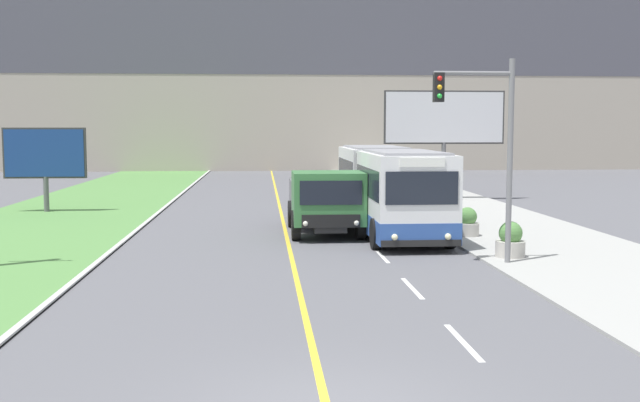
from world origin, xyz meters
TOP-DOWN VIEW (x-y plane):
  - lane_marking_centre at (0.41, 2.89)m, footprint 2.88×140.00m
  - apartment_block_background at (0.00, 62.24)m, footprint 80.00×8.04m
  - city_bus at (3.96, 18.58)m, footprint 2.69×12.47m
  - dump_truck at (1.43, 16.92)m, footprint 2.56×6.12m
  - car_distant at (4.18, 31.01)m, footprint 1.80×4.30m
  - traffic_light_mast at (5.41, 10.64)m, footprint 2.28×0.32m
  - billboard_large at (8.85, 29.60)m, footprint 6.48×0.24m
  - billboard_small at (-10.81, 25.43)m, footprint 3.72×0.24m
  - planter_round_near at (6.44, 11.53)m, footprint 0.86×0.86m
  - planter_round_second at (6.37, 15.91)m, footprint 0.83×0.83m

SIDE VIEW (x-z plane):
  - lane_marking_centre at x=0.41m, z-range 0.00..0.01m
  - planter_round_second at x=6.37m, z-range 0.02..1.03m
  - planter_round_near at x=6.44m, z-range 0.02..1.07m
  - car_distant at x=4.18m, z-range -0.04..1.41m
  - dump_truck at x=1.43m, z-range 0.03..2.38m
  - city_bus at x=3.96m, z-range 0.03..3.13m
  - billboard_small at x=-10.81m, z-range 0.69..4.60m
  - traffic_light_mast at x=5.41m, z-range 0.80..6.58m
  - billboard_large at x=8.85m, z-range 1.39..7.26m
  - apartment_block_background at x=0.00m, z-range 0.00..24.85m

